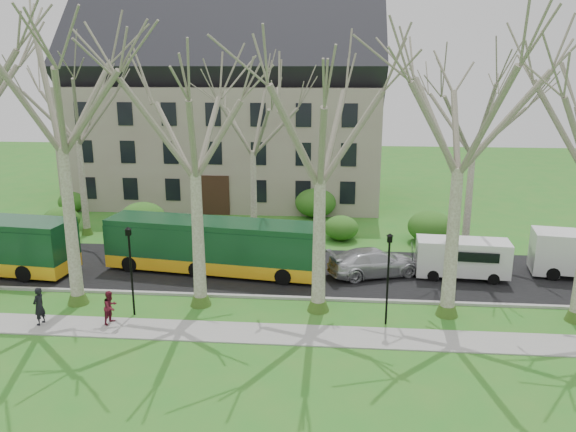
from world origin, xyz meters
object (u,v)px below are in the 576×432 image
at_px(bus_follow, 214,245).
at_px(van_a, 462,259).
at_px(sedan, 375,262).
at_px(pedestrian_b, 111,307).
at_px(pedestrian_a, 39,306).

distance_m(bus_follow, van_a, 14.07).
distance_m(sedan, pedestrian_b, 14.49).
distance_m(bus_follow, pedestrian_a, 10.01).
distance_m(pedestrian_a, pedestrian_b, 3.25).
bearing_deg(sedan, van_a, -108.80).
bearing_deg(van_a, bus_follow, -175.07).
bearing_deg(sedan, pedestrian_a, 96.24).
bearing_deg(van_a, pedestrian_b, -152.96).
bearing_deg(pedestrian_a, sedan, 126.73).
bearing_deg(pedestrian_b, bus_follow, -7.15).
bearing_deg(pedestrian_b, van_a, -49.28).
height_order(van_a, pedestrian_a, van_a).
xyz_separation_m(sedan, pedestrian_b, (-12.54, -7.27, 0.01)).
relative_size(sedan, pedestrian_a, 3.00).
bearing_deg(bus_follow, pedestrian_a, -123.12).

